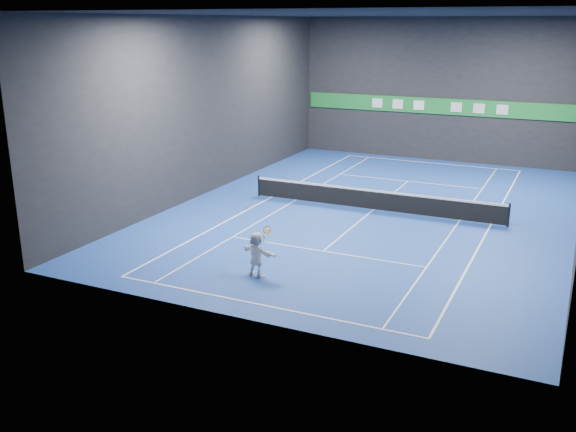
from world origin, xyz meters
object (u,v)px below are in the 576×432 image
at_px(tennis_racket, 267,231).
at_px(tennis_net, 374,199).
at_px(player, 256,254).
at_px(tennis_ball, 247,208).

bearing_deg(tennis_racket, tennis_net, 85.30).
height_order(player, tennis_ball, tennis_ball).
height_order(tennis_ball, tennis_racket, tennis_ball).
distance_m(player, tennis_net, 9.84).
bearing_deg(tennis_net, tennis_racket, -94.70).
bearing_deg(player, tennis_ball, 1.19).
relative_size(player, tennis_net, 0.13).
xyz_separation_m(tennis_ball, tennis_net, (1.60, 9.67, -1.91)).
relative_size(player, tennis_racket, 2.45).
xyz_separation_m(player, tennis_ball, (-0.42, 0.10, 1.63)).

